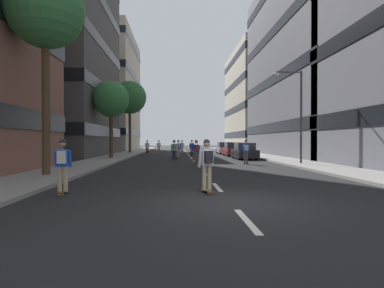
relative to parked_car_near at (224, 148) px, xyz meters
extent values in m
plane|color=black|center=(-4.84, -7.35, -0.70)|extent=(155.02, 155.02, 0.00)
cube|color=gray|center=(-12.45, -4.12, -0.63)|extent=(3.15, 71.05, 0.14)
cube|color=gray|center=(2.78, -4.12, -0.63)|extent=(3.15, 71.05, 0.14)
cube|color=silver|center=(-4.84, -35.18, -0.70)|extent=(0.16, 2.20, 0.01)
cube|color=silver|center=(-4.84, -30.18, -0.70)|extent=(0.16, 2.20, 0.01)
cube|color=silver|center=(-4.84, -25.18, -0.70)|extent=(0.16, 2.20, 0.01)
cube|color=silver|center=(-4.84, -20.18, -0.70)|extent=(0.16, 2.20, 0.01)
cube|color=silver|center=(-4.84, -15.18, -0.70)|extent=(0.16, 2.20, 0.01)
cube|color=silver|center=(-4.84, -10.18, -0.70)|extent=(0.16, 2.20, 0.01)
cube|color=silver|center=(-4.84, -5.18, -0.70)|extent=(0.16, 2.20, 0.01)
cube|color=silver|center=(-4.84, -0.18, -0.70)|extent=(0.16, 2.20, 0.01)
cube|color=silver|center=(-4.84, 4.82, -0.70)|extent=(0.16, 2.20, 0.01)
cube|color=silver|center=(-4.84, 9.82, -0.70)|extent=(0.16, 2.20, 0.01)
cube|color=silver|center=(-4.84, 14.82, -0.70)|extent=(0.16, 2.20, 0.01)
cube|color=silver|center=(-4.84, 19.82, -0.70)|extent=(0.16, 2.20, 0.01)
cube|color=silver|center=(-4.84, 24.82, -0.70)|extent=(0.16, 2.20, 0.01)
cube|color=#4C4744|center=(-22.40, -6.09, 15.16)|extent=(16.74, 17.07, 31.72)
cube|color=black|center=(-22.40, -6.09, 2.02)|extent=(16.86, 17.19, 1.10)
cube|color=black|center=(-22.40, -6.09, 6.55)|extent=(16.86, 17.19, 1.10)
cube|color=black|center=(-22.40, -6.09, 11.08)|extent=(16.86, 17.19, 1.10)
cube|color=black|center=(-22.40, -6.09, 15.61)|extent=(16.86, 17.19, 1.10)
cube|color=#B2A893|center=(-22.40, 17.85, 9.71)|extent=(16.74, 20.17, 20.82)
cube|color=black|center=(-22.40, 17.85, 2.42)|extent=(16.86, 20.29, 1.10)
cube|color=black|center=(-22.40, 17.85, 7.63)|extent=(16.86, 20.29, 1.10)
cube|color=black|center=(-22.40, 17.85, 12.83)|extent=(16.86, 20.29, 1.10)
cube|color=black|center=(-22.40, 17.85, 18.04)|extent=(16.86, 20.29, 1.10)
cube|color=slate|center=(12.73, -6.09, 9.85)|extent=(16.74, 23.92, 21.11)
cube|color=black|center=(12.73, -6.09, 2.47)|extent=(16.86, 24.04, 1.10)
cube|color=black|center=(12.73, -6.09, 7.74)|extent=(16.86, 24.04, 1.10)
cube|color=black|center=(12.73, -6.09, 13.02)|extent=(16.86, 24.04, 1.10)
cube|color=#BCB29E|center=(12.73, 17.85, 8.51)|extent=(16.74, 20.96, 18.43)
cube|color=black|center=(12.73, 17.85, 2.06)|extent=(16.86, 21.08, 1.10)
cube|color=black|center=(12.73, 17.85, 6.67)|extent=(16.86, 21.08, 1.10)
cube|color=black|center=(12.73, 17.85, 11.28)|extent=(16.86, 21.08, 1.10)
cube|color=black|center=(12.73, 17.85, 15.88)|extent=(16.86, 21.08, 1.10)
cube|color=#B2B7BF|center=(0.00, 0.04, -0.17)|extent=(1.80, 4.40, 0.70)
cube|color=#2D3338|center=(0.00, -0.11, 0.50)|extent=(1.60, 2.10, 0.64)
cylinder|color=black|center=(-0.80, 1.49, -0.38)|extent=(0.22, 0.64, 0.64)
cylinder|color=black|center=(0.80, 1.49, -0.38)|extent=(0.22, 0.64, 0.64)
cylinder|color=black|center=(-0.80, -1.41, -0.38)|extent=(0.22, 0.64, 0.64)
cylinder|color=black|center=(0.80, -1.41, -0.38)|extent=(0.22, 0.64, 0.64)
cube|color=black|center=(0.00, -12.28, -0.17)|extent=(1.80, 4.40, 0.70)
cube|color=#2D3338|center=(0.00, -12.43, 0.50)|extent=(1.60, 2.10, 0.64)
cylinder|color=black|center=(-0.80, -10.83, -0.38)|extent=(0.22, 0.64, 0.64)
cylinder|color=black|center=(0.80, -10.83, -0.38)|extent=(0.22, 0.64, 0.64)
cylinder|color=black|center=(-0.80, -13.73, -0.38)|extent=(0.22, 0.64, 0.64)
cylinder|color=black|center=(0.80, -13.73, -0.38)|extent=(0.22, 0.64, 0.64)
cube|color=maroon|center=(0.00, -6.13, -0.17)|extent=(1.80, 4.40, 0.70)
cube|color=#2D3338|center=(0.00, -6.28, 0.50)|extent=(1.60, 2.10, 0.64)
cylinder|color=black|center=(-0.80, -4.68, -0.38)|extent=(0.22, 0.64, 0.64)
cylinder|color=black|center=(0.80, -4.68, -0.38)|extent=(0.22, 0.64, 0.64)
cylinder|color=black|center=(-0.80, -7.58, -0.38)|extent=(0.22, 0.64, 0.64)
cylinder|color=black|center=(0.80, -7.58, -0.38)|extent=(0.22, 0.64, 0.64)
cylinder|color=#4C3823|center=(-12.45, -26.60, 2.67)|extent=(0.36, 0.36, 6.46)
sphere|color=#387A3D|center=(-12.45, -26.60, 7.15)|extent=(3.58, 3.58, 3.58)
cylinder|color=#4C3823|center=(-12.45, -11.33, 1.59)|extent=(0.36, 0.36, 4.29)
sphere|color=#387A3D|center=(-12.45, -11.33, 4.92)|extent=(3.39, 3.39, 3.39)
cylinder|color=#4C3823|center=(-12.45, 1.16, 2.33)|extent=(0.36, 0.36, 5.77)
sphere|color=#2D6B33|center=(-12.45, 1.16, 6.74)|extent=(4.36, 4.36, 4.36)
cylinder|color=#3F3F44|center=(2.46, -19.68, 2.69)|extent=(0.16, 0.16, 6.50)
cylinder|color=#3F3F44|center=(1.56, -19.68, 5.84)|extent=(1.80, 0.10, 0.10)
ellipsoid|color=silver|center=(0.66, -19.68, 5.69)|extent=(0.50, 0.30, 0.24)
cube|color=brown|center=(-6.11, -10.24, -0.62)|extent=(0.28, 0.91, 0.02)
cylinder|color=#D8BF4C|center=(-6.14, -9.92, -0.66)|extent=(0.19, 0.09, 0.07)
cylinder|color=#D8BF4C|center=(-6.08, -10.56, -0.66)|extent=(0.19, 0.09, 0.07)
cylinder|color=tan|center=(-6.20, -10.25, -0.21)|extent=(0.15, 0.15, 0.80)
cylinder|color=tan|center=(-6.02, -10.23, -0.21)|extent=(0.15, 0.15, 0.80)
cube|color=blue|center=(-6.11, -10.24, 0.47)|extent=(0.34, 0.23, 0.55)
cylinder|color=blue|center=(-6.33, -10.21, 0.44)|extent=(0.11, 0.24, 0.55)
cylinder|color=blue|center=(-5.89, -10.17, 0.44)|extent=(0.11, 0.24, 0.55)
sphere|color=tan|center=(-6.11, -10.22, 0.92)|extent=(0.22, 0.22, 0.22)
sphere|color=black|center=(-6.11, -10.22, 0.97)|extent=(0.21, 0.21, 0.21)
cube|color=beige|center=(-6.09, -10.42, 0.50)|extent=(0.27, 0.18, 0.40)
cube|color=brown|center=(-4.91, -19.17, -0.62)|extent=(0.24, 0.91, 0.02)
cylinder|color=#D8BF4C|center=(-4.92, -18.85, -0.66)|extent=(0.18, 0.08, 0.07)
cylinder|color=#D8BF4C|center=(-4.89, -19.49, -0.66)|extent=(0.18, 0.08, 0.07)
cylinder|color=#594C47|center=(-5.00, -19.17, -0.21)|extent=(0.15, 0.15, 0.80)
cylinder|color=#594C47|center=(-4.82, -19.16, -0.21)|extent=(0.15, 0.15, 0.80)
cube|color=blue|center=(-4.91, -19.17, 0.47)|extent=(0.33, 0.22, 0.55)
cylinder|color=blue|center=(-5.13, -19.13, 0.44)|extent=(0.10, 0.23, 0.55)
cylinder|color=blue|center=(-4.69, -19.11, 0.44)|extent=(0.10, 0.23, 0.55)
sphere|color=tan|center=(-4.91, -19.15, 0.92)|extent=(0.22, 0.22, 0.22)
sphere|color=black|center=(-4.91, -19.15, 0.97)|extent=(0.21, 0.21, 0.21)
cube|color=#A52626|center=(-4.90, -19.35, 0.50)|extent=(0.27, 0.17, 0.40)
cube|color=brown|center=(-5.34, -31.44, -0.62)|extent=(0.41, 0.92, 0.02)
cylinder|color=#D8BF4C|center=(-5.42, -31.12, -0.66)|extent=(0.19, 0.11, 0.07)
cylinder|color=#D8BF4C|center=(-5.27, -31.75, -0.66)|extent=(0.19, 0.11, 0.07)
cylinder|color=tan|center=(-5.43, -31.46, -0.21)|extent=(0.17, 0.17, 0.80)
cylinder|color=tan|center=(-5.26, -31.41, -0.21)|extent=(0.17, 0.17, 0.80)
cube|color=white|center=(-5.34, -31.44, 0.47)|extent=(0.36, 0.27, 0.55)
cylinder|color=white|center=(-5.57, -31.44, 0.44)|extent=(0.14, 0.24, 0.55)
cylinder|color=white|center=(-5.14, -31.33, 0.44)|extent=(0.14, 0.24, 0.55)
sphere|color=#997051|center=(-5.35, -31.42, 0.92)|extent=(0.22, 0.22, 0.22)
sphere|color=black|center=(-5.35, -31.42, 0.97)|extent=(0.21, 0.21, 0.21)
cube|color=black|center=(-5.30, -31.61, 0.50)|extent=(0.29, 0.22, 0.40)
cube|color=brown|center=(-5.55, 0.20, -0.62)|extent=(0.34, 0.92, 0.02)
cylinder|color=#D8BF4C|center=(-5.50, 0.52, -0.66)|extent=(0.19, 0.10, 0.07)
cylinder|color=#D8BF4C|center=(-5.60, -0.11, -0.66)|extent=(0.19, 0.10, 0.07)
cylinder|color=tan|center=(-5.64, 0.22, -0.21)|extent=(0.16, 0.16, 0.80)
cylinder|color=tan|center=(-5.46, 0.19, -0.21)|extent=(0.16, 0.16, 0.80)
cube|color=white|center=(-5.55, 0.20, 0.47)|extent=(0.35, 0.25, 0.55)
cylinder|color=white|center=(-5.76, 0.29, 0.44)|extent=(0.13, 0.24, 0.55)
cylinder|color=white|center=(-5.32, 0.22, 0.44)|extent=(0.13, 0.24, 0.55)
sphere|color=tan|center=(-5.55, 0.22, 0.92)|extent=(0.22, 0.22, 0.22)
sphere|color=black|center=(-5.55, 0.22, 0.97)|extent=(0.21, 0.21, 0.21)
cube|color=brown|center=(-6.49, -12.92, -0.62)|extent=(0.33, 0.92, 0.02)
cylinder|color=#D8BF4C|center=(-6.54, -12.60, -0.66)|extent=(0.19, 0.10, 0.07)
cylinder|color=#D8BF4C|center=(-6.44, -13.23, -0.66)|extent=(0.19, 0.10, 0.07)
cylinder|color=black|center=(-6.58, -12.93, -0.21)|extent=(0.16, 0.16, 0.80)
cylinder|color=black|center=(-6.40, -12.91, -0.21)|extent=(0.16, 0.16, 0.80)
cube|color=black|center=(-6.49, -12.92, 0.47)|extent=(0.35, 0.25, 0.55)
cylinder|color=black|center=(-6.72, -12.90, 0.44)|extent=(0.12, 0.24, 0.55)
cylinder|color=black|center=(-6.28, -12.84, 0.44)|extent=(0.12, 0.24, 0.55)
sphere|color=tan|center=(-6.49, -12.90, 0.92)|extent=(0.22, 0.22, 0.22)
sphere|color=black|center=(-6.49, -12.90, 0.97)|extent=(0.21, 0.21, 0.21)
cube|color=brown|center=(-10.02, -31.45, -0.62)|extent=(0.32, 0.92, 0.02)
cylinder|color=#D8BF4C|center=(-10.07, -31.14, -0.66)|extent=(0.19, 0.09, 0.07)
cylinder|color=#D8BF4C|center=(-9.98, -31.77, -0.66)|extent=(0.19, 0.09, 0.07)
cylinder|color=tan|center=(-10.11, -31.47, -0.21)|extent=(0.16, 0.16, 0.80)
cylinder|color=tan|center=(-9.93, -31.44, -0.21)|extent=(0.16, 0.16, 0.80)
cube|color=blue|center=(-10.02, -31.45, 0.47)|extent=(0.34, 0.24, 0.55)
cylinder|color=blue|center=(-10.25, -31.43, 0.44)|extent=(0.12, 0.24, 0.55)
cylinder|color=blue|center=(-9.81, -31.37, 0.44)|extent=(0.12, 0.24, 0.55)
sphere|color=#997051|center=(-10.03, -31.43, 0.92)|extent=(0.22, 0.22, 0.22)
sphere|color=black|center=(-10.03, -31.43, 0.97)|extent=(0.21, 0.21, 0.21)
cube|color=beige|center=(-10.00, -31.63, 0.50)|extent=(0.28, 0.19, 0.40)
cube|color=brown|center=(-1.23, -18.59, -0.62)|extent=(0.21, 0.90, 0.02)
cylinder|color=#D8BF4C|center=(-1.24, -18.27, -0.66)|extent=(0.18, 0.07, 0.07)
cylinder|color=#D8BF4C|center=(-1.23, -18.91, -0.66)|extent=(0.18, 0.07, 0.07)
cylinder|color=#594C47|center=(-1.32, -18.59, -0.21)|extent=(0.14, 0.14, 0.80)
cylinder|color=#594C47|center=(-1.14, -18.59, -0.21)|extent=(0.14, 0.14, 0.80)
cube|color=blue|center=(-1.23, -18.59, 0.47)|extent=(0.32, 0.20, 0.55)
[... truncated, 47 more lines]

